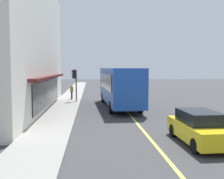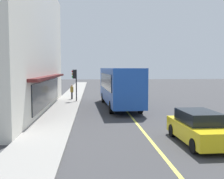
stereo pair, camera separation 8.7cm
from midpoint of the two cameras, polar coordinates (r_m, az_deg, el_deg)
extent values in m
plane|color=#38383A|center=(26.42, 2.11, -3.20)|extent=(120.00, 120.00, 0.00)
cube|color=gray|center=(26.35, -9.32, -3.11)|extent=(80.00, 2.50, 0.15)
cube|color=#D8D14C|center=(26.41, 2.11, -3.19)|extent=(36.00, 0.16, 0.01)
cube|color=#4C1919|center=(23.33, -12.50, 2.59)|extent=(14.50, 0.70, 0.20)
cube|color=black|center=(23.44, -12.97, -0.60)|extent=(12.43, 0.08, 2.00)
cube|color=#1E4CAD|center=(24.71, 1.61, 0.93)|extent=(11.11, 3.01, 3.00)
cube|color=black|center=(30.09, 0.08, 2.25)|extent=(0.22, 2.10, 1.80)
cube|color=black|center=(24.24, -1.25, 1.72)|extent=(8.79, 0.47, 1.32)
cube|color=black|center=(24.62, 4.64, 1.75)|extent=(8.79, 0.47, 1.32)
cube|color=#0CF259|center=(30.14, 0.06, 3.95)|extent=(0.17, 1.90, 0.36)
cube|color=#2D2D33|center=(30.29, 0.05, -0.78)|extent=(0.27, 2.40, 0.40)
cylinder|color=black|center=(28.19, -1.73, -1.69)|extent=(1.01, 0.35, 1.00)
cylinder|color=black|center=(28.48, 2.81, -1.63)|extent=(1.01, 0.35, 1.00)
cylinder|color=black|center=(21.24, -0.01, -3.71)|extent=(1.01, 0.35, 1.00)
cylinder|color=black|center=(21.63, 5.96, -3.59)|extent=(1.01, 0.35, 1.00)
cylinder|color=#2D2D33|center=(28.27, -7.28, 0.84)|extent=(0.12, 0.12, 3.20)
cube|color=black|center=(28.23, -7.71, 3.16)|extent=(0.30, 0.30, 0.90)
sphere|color=red|center=(28.24, -8.06, 3.71)|extent=(0.18, 0.18, 0.18)
sphere|color=orange|center=(28.24, -8.06, 3.16)|extent=(0.18, 0.18, 0.18)
sphere|color=green|center=(28.25, -8.05, 2.61)|extent=(0.18, 0.18, 0.18)
cube|color=yellow|center=(13.59, 17.75, -8.19)|extent=(4.35, 1.92, 0.75)
cube|color=black|center=(13.60, 17.56, -5.38)|extent=(2.45, 1.58, 0.55)
cylinder|color=black|center=(12.07, 16.81, -11.10)|extent=(0.65, 0.24, 0.64)
cylinder|color=black|center=(15.24, 18.43, -7.89)|extent=(0.65, 0.24, 0.64)
cylinder|color=black|center=(14.65, 12.51, -8.26)|extent=(0.65, 0.24, 0.64)
cylinder|color=black|center=(30.24, -8.19, -1.26)|extent=(0.18, 0.18, 0.76)
cylinder|color=#B28C33|center=(30.18, -8.20, 0.02)|extent=(0.34, 0.34, 0.60)
sphere|color=tan|center=(30.15, -8.21, 0.79)|extent=(0.21, 0.21, 0.21)
camera|label=1|loc=(0.04, -89.90, 0.01)|focal=44.34mm
camera|label=2|loc=(0.04, 90.10, -0.01)|focal=44.34mm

